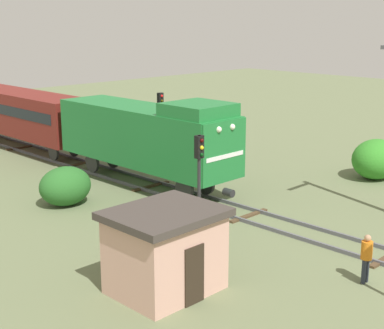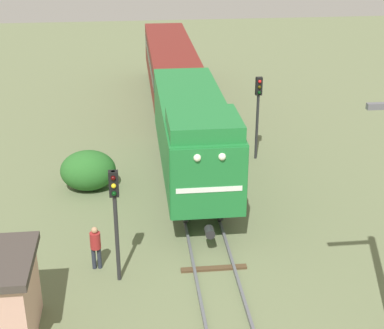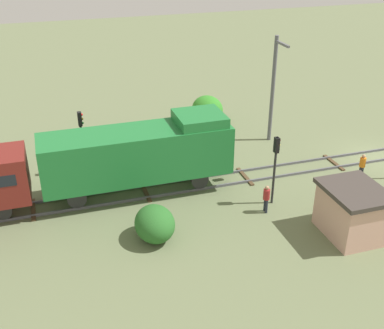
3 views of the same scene
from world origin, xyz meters
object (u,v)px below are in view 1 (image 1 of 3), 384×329
(passenger_car_leading, at_px, (18,111))
(relay_hut, at_px, (165,250))
(locomotive, at_px, (147,134))
(traffic_signal_far, at_px, (161,115))
(traffic_signal_mid, at_px, (199,168))
(worker_by_signal, at_px, (171,214))
(worker_near_track, at_px, (366,255))

(passenger_car_leading, xyz_separation_m, relay_hut, (-7.50, -22.90, -1.13))
(locomotive, height_order, traffic_signal_far, locomotive)
(traffic_signal_mid, xyz_separation_m, worker_by_signal, (-0.80, 0.81, -1.92))
(passenger_car_leading, xyz_separation_m, traffic_signal_mid, (-3.40, -20.40, 0.39))
(traffic_signal_far, bearing_deg, traffic_signal_mid, -124.85)
(worker_by_signal, height_order, relay_hut, relay_hut)
(locomotive, height_order, worker_by_signal, locomotive)
(locomotive, relative_size, worker_near_track, 6.82)
(traffic_signal_mid, xyz_separation_m, worker_near_track, (1.00, -6.78, -1.92))
(traffic_signal_far, bearing_deg, worker_near_track, -109.62)
(worker_near_track, relative_size, worker_by_signal, 1.00)
(locomotive, distance_m, traffic_signal_far, 4.69)
(locomotive, relative_size, worker_by_signal, 6.82)
(traffic_signal_mid, bearing_deg, worker_by_signal, 134.79)
(locomotive, xyz_separation_m, worker_near_track, (-2.40, -13.84, -1.78))
(worker_near_track, bearing_deg, traffic_signal_mid, 29.83)
(locomotive, distance_m, relay_hut, 12.23)
(traffic_signal_mid, bearing_deg, worker_near_track, -81.61)
(locomotive, bearing_deg, traffic_signal_far, 39.73)
(relay_hut, bearing_deg, traffic_signal_far, 48.52)
(worker_near_track, bearing_deg, traffic_signal_far, 1.82)
(traffic_signal_far, height_order, worker_near_track, traffic_signal_far)
(passenger_car_leading, bearing_deg, worker_near_track, -95.05)
(locomotive, relative_size, traffic_signal_far, 2.68)
(traffic_signal_mid, xyz_separation_m, relay_hut, (-4.10, -2.50, -1.53))
(passenger_car_leading, bearing_deg, locomotive, -90.00)
(traffic_signal_mid, bearing_deg, traffic_signal_far, 55.15)
(traffic_signal_far, xyz_separation_m, worker_near_track, (-6.00, -16.83, -2.00))
(worker_near_track, bearing_deg, locomotive, 11.60)
(worker_by_signal, bearing_deg, traffic_signal_far, 106.73)
(worker_near_track, bearing_deg, worker_by_signal, 34.79)
(traffic_signal_mid, distance_m, relay_hut, 5.04)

